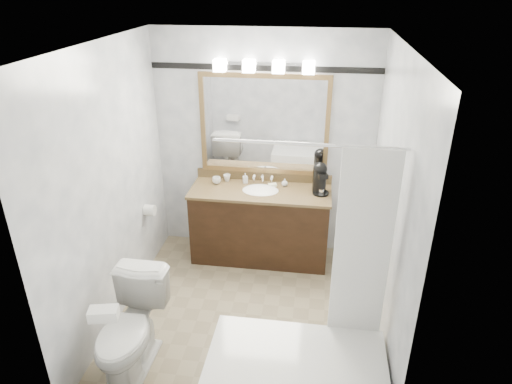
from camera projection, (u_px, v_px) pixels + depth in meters
room at (245, 198)px, 3.86m from camera, size 2.42×2.62×2.52m
vanity at (260, 223)px, 5.12m from camera, size 1.53×0.58×0.97m
mirror at (264, 125)px, 4.90m from camera, size 1.40×0.04×1.10m
vanity_light_bar at (264, 66)px, 4.58m from camera, size 1.02×0.14×0.12m
accent_stripe at (265, 68)px, 4.65m from camera, size 2.40×0.01×0.06m
bathtub at (299, 372)px, 3.41m from camera, size 1.30×0.75×1.96m
tp_roll at (150, 210)px, 4.84m from camera, size 0.11×0.12×0.12m
toilet at (130, 330)px, 3.63m from camera, size 0.47×0.81×0.81m
tissue_box at (104, 314)px, 3.14m from camera, size 0.22×0.15×0.08m
coffee_maker at (320, 177)px, 4.83m from camera, size 0.18×0.22×0.34m
cup_left at (217, 180)px, 5.09m from camera, size 0.12×0.12×0.07m
cup_right at (227, 178)px, 5.15m from camera, size 0.10×0.10×0.07m
soap_bottle_a at (245, 178)px, 5.09m from camera, size 0.07×0.07×0.11m
soap_bottle_b at (285, 182)px, 5.02m from camera, size 0.09×0.09×0.09m
soap_bar at (272, 185)px, 5.03m from camera, size 0.10×0.09×0.03m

